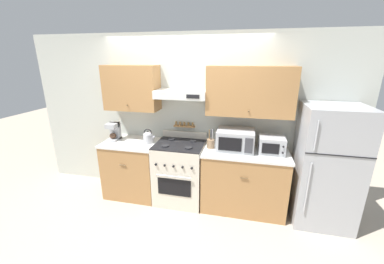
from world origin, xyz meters
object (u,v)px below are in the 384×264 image
(coffee_maker, at_px, (114,131))
(utensil_crock, at_px, (211,143))
(stove_range, at_px, (180,172))
(refrigerator, at_px, (326,166))
(tea_kettle, at_px, (148,137))
(toaster_oven, at_px, (272,145))
(microwave, at_px, (235,140))

(coffee_maker, distance_m, utensil_crock, 1.58)
(stove_range, xyz_separation_m, refrigerator, (2.03, -0.02, 0.33))
(tea_kettle, xyz_separation_m, coffee_maker, (-0.60, 0.03, 0.05))
(tea_kettle, relative_size, toaster_oven, 0.66)
(stove_range, bearing_deg, microwave, 3.08)
(toaster_oven, bearing_deg, coffee_maker, 179.31)
(coffee_maker, height_order, toaster_oven, coffee_maker)
(microwave, bearing_deg, utensil_crock, -177.11)
(tea_kettle, relative_size, microwave, 0.44)
(tea_kettle, distance_m, utensil_crock, 0.98)
(refrigerator, relative_size, toaster_oven, 4.75)
(refrigerator, height_order, utensil_crock, refrigerator)
(refrigerator, relative_size, microwave, 3.13)
(stove_range, distance_m, utensil_crock, 0.69)
(refrigerator, relative_size, utensil_crock, 5.66)
(stove_range, height_order, toaster_oven, toaster_oven)
(coffee_maker, distance_m, microwave, 1.93)
(refrigerator, xyz_separation_m, toaster_oven, (-0.71, 0.05, 0.22))
(coffee_maker, relative_size, utensil_crock, 0.98)
(refrigerator, bearing_deg, tea_kettle, 178.85)
(stove_range, relative_size, tea_kettle, 4.66)
(stove_range, bearing_deg, toaster_oven, 1.06)
(coffee_maker, bearing_deg, stove_range, -2.76)
(stove_range, relative_size, utensil_crock, 3.69)
(refrigerator, distance_m, coffee_maker, 3.15)
(utensil_crock, bearing_deg, coffee_maker, 179.00)
(stove_range, xyz_separation_m, coffee_maker, (-1.11, 0.05, 0.58))
(utensil_crock, bearing_deg, refrigerator, -1.87)
(coffee_maker, relative_size, microwave, 0.54)
(coffee_maker, distance_m, toaster_oven, 2.42)
(microwave, distance_m, toaster_oven, 0.50)
(stove_range, height_order, tea_kettle, tea_kettle)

